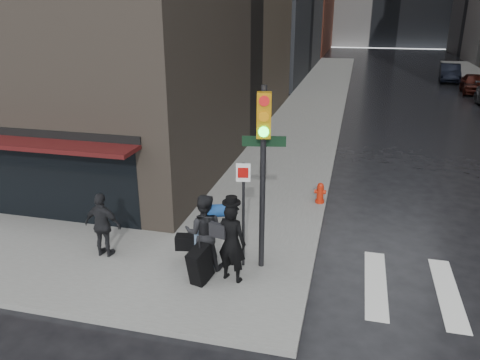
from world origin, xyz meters
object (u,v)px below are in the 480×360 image
object	(u,v)px
man_greycoat	(103,225)
parked_car_4	(474,83)
fire_hydrant	(320,194)
parked_car_5	(450,73)
man_overcoat	(225,246)
man_jeans	(204,232)
traffic_light	(261,156)

from	to	relation	value
man_greycoat	parked_car_4	distance (m)	32.84
fire_hydrant	parked_car_5	bearing A→B (deg)	74.18
man_overcoat	fire_hydrant	bearing A→B (deg)	-94.36
man_overcoat	man_jeans	xyz separation A→B (m)	(-0.66, 0.44, 0.06)
man_overcoat	parked_car_4	world-z (taller)	man_overcoat
man_jeans	fire_hydrant	distance (m)	5.37
traffic_light	fire_hydrant	bearing A→B (deg)	65.02
fire_hydrant	parked_car_4	bearing A→B (deg)	69.05
man_jeans	man_overcoat	bearing A→B (deg)	135.43
traffic_light	fire_hydrant	size ratio (longest dim) A/B	6.51
man_greycoat	traffic_light	world-z (taller)	traffic_light
man_overcoat	parked_car_5	world-z (taller)	man_overcoat
fire_hydrant	parked_car_4	size ratio (longest dim) A/B	0.16
traffic_light	man_greycoat	bearing A→B (deg)	173.72
man_overcoat	parked_car_4	size ratio (longest dim) A/B	0.51
man_jeans	fire_hydrant	size ratio (longest dim) A/B	2.81
man_jeans	traffic_light	distance (m)	2.34
man_overcoat	traffic_light	xyz separation A→B (m)	(0.66, 0.73, 1.97)
man_overcoat	man_jeans	world-z (taller)	man_overcoat
traffic_light	parked_car_5	bearing A→B (deg)	63.06
traffic_light	parked_car_4	distance (m)	31.04
fire_hydrant	parked_car_5	size ratio (longest dim) A/B	0.15
parked_car_5	man_greycoat	bearing A→B (deg)	-105.53
man_overcoat	traffic_light	world-z (taller)	traffic_light
man_greycoat	man_jeans	bearing A→B (deg)	-176.39
man_jeans	parked_car_5	world-z (taller)	man_jeans
man_greycoat	parked_car_5	world-z (taller)	man_greycoat
traffic_light	fire_hydrant	world-z (taller)	traffic_light
parked_car_5	fire_hydrant	bearing A→B (deg)	-100.15
parked_car_4	parked_car_5	size ratio (longest dim) A/B	0.92
fire_hydrant	man_overcoat	bearing A→B (deg)	-108.54
traffic_light	parked_car_4	xyz separation A→B (m)	(10.52, 29.11, -2.30)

